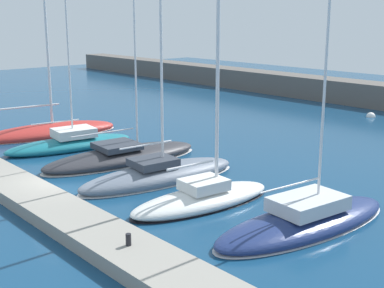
% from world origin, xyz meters
% --- Properties ---
extents(ground_plane, '(120.00, 120.00, 0.00)m').
position_xyz_m(ground_plane, '(0.00, 0.00, 0.00)').
color(ground_plane, navy).
extents(dock_pier, '(28.49, 2.39, 0.58)m').
position_xyz_m(dock_pier, '(0.00, -1.86, 0.29)').
color(dock_pier, gray).
rests_on(dock_pier, ground_plane).
extents(sailboat_red_nearest, '(4.65, 10.48, 20.28)m').
position_xyz_m(sailboat_red_nearest, '(-11.93, 5.39, 0.32)').
color(sailboat_red_nearest, '#B72D28').
rests_on(sailboat_red_nearest, ground_plane).
extents(sailboat_teal_second, '(3.77, 8.86, 13.46)m').
position_xyz_m(sailboat_teal_second, '(-7.38, 4.58, 0.37)').
color(sailboat_teal_second, '#19707F').
rests_on(sailboat_teal_second, ground_plane).
extents(sailboat_charcoal_third, '(3.99, 10.39, 18.74)m').
position_xyz_m(sailboat_charcoal_third, '(-2.47, 5.35, 0.33)').
color(sailboat_charcoal_third, '#2D2D33').
rests_on(sailboat_charcoal_third, ground_plane).
extents(sailboat_slate_fourth, '(3.63, 9.62, 18.05)m').
position_xyz_m(sailboat_slate_fourth, '(1.97, 4.73, 0.36)').
color(sailboat_slate_fourth, slate).
rests_on(sailboat_slate_fourth, ground_plane).
extents(sailboat_white_fifth, '(3.27, 7.79, 16.63)m').
position_xyz_m(sailboat_white_fifth, '(6.19, 3.99, 0.42)').
color(sailboat_white_fifth, white).
rests_on(sailboat_white_fifth, ground_plane).
extents(sailboat_navy_sixth, '(3.90, 9.61, 16.79)m').
position_xyz_m(sailboat_navy_sixth, '(11.00, 5.34, 0.32)').
color(sailboat_navy_sixth, navy).
rests_on(sailboat_navy_sixth, ground_plane).
extents(mooring_buoy_white, '(0.77, 0.77, 0.77)m').
position_xyz_m(mooring_buoy_white, '(-0.28, 29.47, 0.00)').
color(mooring_buoy_white, white).
rests_on(mooring_buoy_white, ground_plane).
extents(dock_bollard, '(0.20, 0.20, 0.44)m').
position_xyz_m(dock_bollard, '(8.70, -1.86, 0.80)').
color(dock_bollard, black).
rests_on(dock_bollard, dock_pier).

